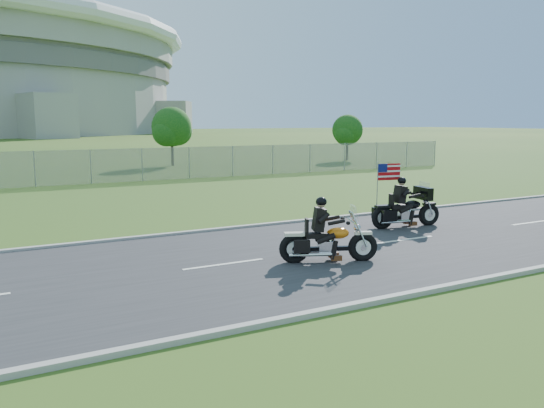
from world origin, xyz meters
TOP-DOWN VIEW (x-y plane):
  - ground at (0.00, 0.00)m, footprint 420.00×420.00m
  - road at (0.00, 0.00)m, footprint 120.00×8.00m
  - curb_north at (0.00, 4.05)m, footprint 120.00×0.18m
  - curb_south at (0.00, -4.05)m, footprint 120.00×0.18m
  - fence at (-5.00, 20.00)m, footprint 60.00×0.03m
  - tree_fence_near at (6.04, 30.04)m, footprint 3.52×3.28m
  - tree_fence_far at (22.04, 28.03)m, footprint 3.08×2.87m
  - motorcycle_lead at (0.48, -0.98)m, footprint 2.48×1.26m
  - motorcycle_follow at (5.40, 1.55)m, footprint 2.64×1.01m

SIDE VIEW (x-z plane):
  - ground at x=0.00m, z-range 0.00..0.00m
  - road at x=0.00m, z-range 0.00..0.04m
  - curb_north at x=0.00m, z-range -0.01..0.11m
  - curb_south at x=0.00m, z-range -0.01..0.11m
  - motorcycle_lead at x=0.48m, z-range -0.32..1.43m
  - motorcycle_follow at x=5.40m, z-range -0.50..1.71m
  - fence at x=-5.00m, z-range 0.00..2.00m
  - tree_fence_far at x=22.04m, z-range 0.54..4.74m
  - tree_fence_near at x=6.04m, z-range 0.60..5.35m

